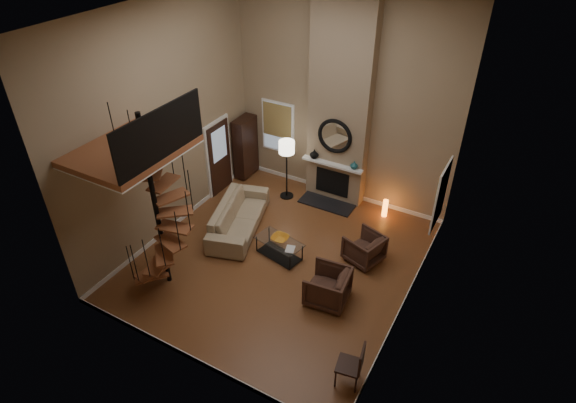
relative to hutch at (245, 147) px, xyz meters
The scene contains 33 objects.
ground 4.05m from the hutch, 45.48° to the right, with size 6.00×6.50×0.01m, color brown.
back_wall 3.32m from the hutch, ahead, with size 6.00×0.02×5.50m, color #978162.
front_wall 6.89m from the hutch, 65.51° to the right, with size 6.00×0.02×5.50m, color #978162.
left_wall 3.34m from the hutch, 94.91° to the right, with size 0.02×6.50×5.50m, color #978162.
right_wall 6.65m from the hutch, 25.98° to the right, with size 0.02×6.50×5.50m, color #978162.
ceiling 6.01m from the hutch, 45.48° to the right, with size 6.00×6.50×0.01m, color silver.
baseboard_back 2.93m from the hutch, ahead, with size 6.00×0.02×0.12m, color white.
baseboard_front 6.71m from the hutch, 65.47° to the right, with size 6.00×0.02×0.12m, color white.
baseboard_left 2.95m from the hutch, 94.70° to the right, with size 0.02×6.50×0.12m, color white.
baseboard_right 6.46m from the hutch, 26.02° to the right, with size 0.02×6.50×0.12m, color white.
chimney_breast 3.30m from the hutch, ahead, with size 1.60×0.38×5.50m, color #8C755B.
hearth 2.92m from the hutch, ahead, with size 1.50×0.60×0.04m, color black.
firebox 2.79m from the hutch, ahead, with size 0.95×0.02×0.72m, color black.
mantel 2.77m from the hutch, ahead, with size 1.70×0.18×0.06m, color white.
mirror_frame 2.93m from the hutch, ahead, with size 0.94×0.94×0.10m, color black.
mirror_disc 2.94m from the hutch, ahead, with size 0.80×0.80×0.01m, color white.
vase_left 2.24m from the hutch, ahead, with size 0.24×0.24×0.25m, color black.
vase_right 3.38m from the hutch, ahead, with size 0.20×0.20×0.21m, color #174E53.
window_back 1.17m from the hutch, 25.83° to the left, with size 1.02×0.06×1.52m.
window_right 5.83m from the hutch, ahead, with size 0.06×1.02×1.52m.
entry_door 1.03m from the hutch, 101.00° to the right, with size 0.10×1.05×2.16m.
loft 5.19m from the hutch, 81.18° to the right, with size 1.70×2.20×1.09m.
spiral_stair 4.77m from the hutch, 78.00° to the right, with size 1.47×1.47×4.06m.
hutch is the anchor object (origin of this frame).
sofa 2.67m from the hutch, 61.07° to the right, with size 2.47×0.97×0.72m, color tan.
armchair_near 4.96m from the hutch, 22.68° to the right, with size 0.76×0.79×0.71m, color #472B21.
armchair_far 5.56m from the hutch, 38.07° to the right, with size 0.84×0.87×0.79m, color #472B21.
coffee_table 3.88m from the hutch, 45.23° to the right, with size 1.22×0.78×0.44m.
bowl 3.82m from the hutch, 44.70° to the right, with size 0.40×0.40×0.10m, color orange.
book 4.21m from the hutch, 43.27° to the right, with size 0.20×0.27×0.03m, color gray.
floor_lamp 1.72m from the hutch, 14.45° to the right, with size 0.42×0.42×1.74m.
accent_lamp 4.37m from the hutch, ahead, with size 0.14×0.14×0.49m, color orange.
side_chair 7.49m from the hutch, 42.32° to the right, with size 0.50×0.48×0.94m.
Camera 1 is at (4.30, -7.29, 7.48)m, focal length 29.78 mm.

